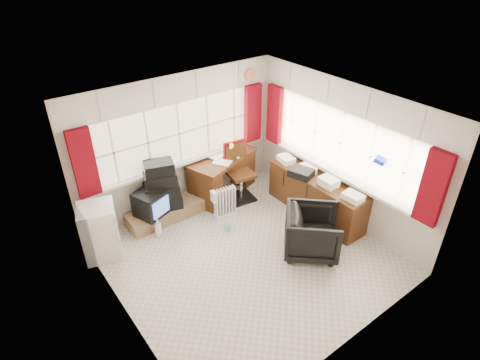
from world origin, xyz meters
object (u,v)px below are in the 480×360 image
object	(u,v)px
credenza	(316,195)
tv_bench	(165,212)
mini_fridge	(100,231)
desk	(222,173)
radiator	(225,205)
task_chair	(238,169)
desk_lamp	(235,141)
office_chair	(312,232)
crt_tv	(151,203)

from	to	relation	value
credenza	tv_bench	bearing A→B (deg)	146.30
credenza	mini_fridge	xyz separation A→B (m)	(-3.53, 1.27, 0.07)
desk	radiator	size ratio (longest dim) A/B	2.56
desk	task_chair	xyz separation A→B (m)	(0.17, -0.28, 0.16)
desk_lamp	task_chair	world-z (taller)	desk_lamp
credenza	tv_bench	xyz separation A→B (m)	(-2.28, 1.52, -0.27)
office_chair	mini_fridge	xyz separation A→B (m)	(-2.72, 1.97, 0.07)
credenza	mini_fridge	world-z (taller)	mini_fridge
crt_tv	desk	bearing A→B (deg)	4.72
desk	mini_fridge	world-z (taller)	mini_fridge
desk	office_chair	world-z (taller)	desk
radiator	tv_bench	xyz separation A→B (m)	(-0.90, 0.61, -0.12)
tv_bench	crt_tv	world-z (taller)	crt_tv
credenza	tv_bench	distance (m)	2.75
desk_lamp	credenza	distance (m)	1.83
radiator	credenza	size ratio (longest dim) A/B	0.30
desk_lamp	task_chair	distance (m)	0.54
task_chair	radiator	bearing A→B (deg)	-145.63
radiator	desk	bearing A→B (deg)	57.96
crt_tv	radiator	bearing A→B (deg)	-25.69
office_chair	radiator	xyz separation A→B (m)	(-0.57, 1.61, -0.14)
crt_tv	office_chair	bearing A→B (deg)	-51.33
radiator	mini_fridge	size ratio (longest dim) A/B	0.66
crt_tv	mini_fridge	xyz separation A→B (m)	(-0.98, -0.20, -0.01)
office_chair	credenza	xyz separation A→B (m)	(0.81, 0.70, 0.00)
desk_lamp	crt_tv	world-z (taller)	desk_lamp
mini_fridge	task_chair	bearing A→B (deg)	1.15
desk	crt_tv	bearing A→B (deg)	-175.28
desk	mini_fridge	bearing A→B (deg)	-172.65
task_chair	mini_fridge	size ratio (longest dim) A/B	1.25
office_chair	credenza	distance (m)	1.07
credenza	tv_bench	world-z (taller)	credenza
crt_tv	task_chair	bearing A→B (deg)	-4.71
tv_bench	desk_lamp	bearing A→B (deg)	0.94
task_chair	crt_tv	world-z (taller)	task_chair
task_chair	credenza	xyz separation A→B (m)	(0.78, -1.32, -0.22)
desk_lamp	tv_bench	bearing A→B (deg)	-179.06
task_chair	radiator	xyz separation A→B (m)	(-0.60, -0.41, -0.36)
credenza	crt_tv	size ratio (longest dim) A/B	3.21
desk	office_chair	distance (m)	2.30
office_chair	mini_fridge	distance (m)	3.36
desk	credenza	size ratio (longest dim) A/B	0.77
task_chair	radiator	world-z (taller)	task_chair
desk_lamp	mini_fridge	size ratio (longest dim) A/B	0.44
office_chair	radiator	distance (m)	1.71
radiator	tv_bench	bearing A→B (deg)	145.71
office_chair	crt_tv	xyz separation A→B (m)	(-1.73, 2.17, 0.09)
credenza	radiator	bearing A→B (deg)	146.68
credenza	mini_fridge	distance (m)	3.75
tv_bench	crt_tv	xyz separation A→B (m)	(-0.27, -0.05, 0.35)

